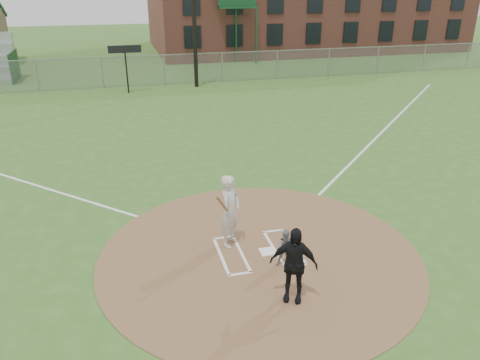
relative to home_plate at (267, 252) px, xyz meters
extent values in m
plane|color=#346121|center=(-0.23, -0.03, -0.03)|extent=(140.00, 140.00, 0.00)
cylinder|color=brown|center=(-0.23, -0.03, -0.02)|extent=(8.40, 8.40, 0.02)
cube|color=white|center=(0.00, 0.00, 0.00)|extent=(0.40, 0.40, 0.03)
cube|color=white|center=(8.77, 8.97, -0.03)|extent=(17.04, 17.04, 0.01)
imported|color=slate|center=(0.25, -0.71, 0.48)|extent=(0.55, 0.47, 0.99)
imported|color=black|center=(-0.06, -1.99, 0.89)|extent=(1.14, 0.87, 1.80)
cube|color=white|center=(-1.23, 0.12, -0.01)|extent=(0.08, 1.80, 0.01)
cube|color=white|center=(-0.68, 0.12, -0.01)|extent=(0.08, 1.80, 0.01)
cube|color=white|center=(-0.95, 1.02, -0.01)|extent=(0.62, 0.08, 0.01)
cube|color=white|center=(-0.95, -0.78, -0.01)|extent=(0.62, 0.08, 0.01)
cube|color=white|center=(0.77, 0.12, -0.01)|extent=(0.08, 1.80, 0.01)
cube|color=white|center=(0.22, 0.12, -0.01)|extent=(0.08, 1.80, 0.01)
cube|color=white|center=(0.49, 1.02, -0.01)|extent=(0.62, 0.08, 0.01)
cube|color=white|center=(0.49, -0.78, -0.01)|extent=(0.62, 0.08, 0.01)
imported|color=silver|center=(-0.84, 0.66, 0.99)|extent=(0.84, 0.87, 2.01)
cylinder|color=brown|center=(-1.14, 0.26, 1.42)|extent=(0.46, 0.49, 0.70)
cube|color=slate|center=(-0.23, 21.97, 0.97)|extent=(56.00, 0.03, 2.00)
cube|color=gray|center=(-0.23, 21.97, 1.97)|extent=(56.00, 0.06, 0.06)
cube|color=gray|center=(-0.23, 21.97, 0.97)|extent=(56.08, 0.08, 2.00)
cube|color=#194728|center=(-10.23, 26.17, 0.97)|extent=(0.08, 3.20, 2.00)
cube|color=#194728|center=(6.77, 29.31, 4.47)|extent=(3.20, 1.00, 0.15)
cube|color=#194728|center=(6.77, 29.81, 2.22)|extent=(0.12, 0.12, 4.50)
cube|color=#194728|center=(8.27, 28.86, 2.22)|extent=(0.12, 0.12, 4.50)
cube|color=#194728|center=(6.77, 29.31, 5.02)|extent=(3.20, 0.08, 1.00)
cylinder|color=black|center=(-2.73, 20.17, 1.27)|extent=(0.10, 0.10, 2.60)
cube|color=black|center=(-2.73, 20.17, 2.67)|extent=(2.00, 0.10, 0.45)
camera|label=1|loc=(-3.40, -10.05, 6.64)|focal=35.00mm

